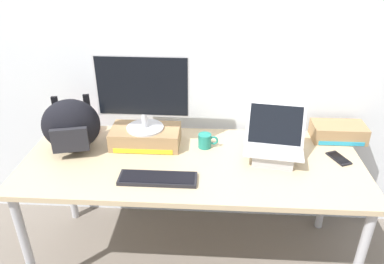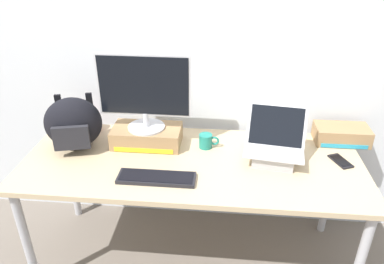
# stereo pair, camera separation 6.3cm
# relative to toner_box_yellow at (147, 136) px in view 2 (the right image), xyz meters

# --- Properties ---
(ground_plane) EXTENTS (20.00, 20.00, 0.00)m
(ground_plane) POSITION_rel_toner_box_yellow_xyz_m (0.29, -0.16, -0.80)
(ground_plane) COLOR #70665B
(back_wall) EXTENTS (7.00, 0.10, 2.60)m
(back_wall) POSITION_rel_toner_box_yellow_xyz_m (0.29, 0.33, 0.50)
(back_wall) COLOR silver
(back_wall) RESTS_ON ground
(desk) EXTENTS (1.91, 0.78, 0.74)m
(desk) POSITION_rel_toner_box_yellow_xyz_m (0.29, -0.16, -0.12)
(desk) COLOR tan
(desk) RESTS_ON ground
(toner_box_yellow) EXTENTS (0.41, 0.23, 0.11)m
(toner_box_yellow) POSITION_rel_toner_box_yellow_xyz_m (0.00, 0.00, 0.00)
(toner_box_yellow) COLOR #9E7A51
(toner_box_yellow) RESTS_ON desk
(desktop_monitor) EXTENTS (0.54, 0.22, 0.45)m
(desktop_monitor) POSITION_rel_toner_box_yellow_xyz_m (-0.00, -0.00, 0.29)
(desktop_monitor) COLOR silver
(desktop_monitor) RESTS_ON toner_box_yellow
(open_laptop) EXTENTS (0.35, 0.29, 0.30)m
(open_laptop) POSITION_rel_toner_box_yellow_xyz_m (0.74, -0.12, 0.01)
(open_laptop) COLOR #ADADB2
(open_laptop) RESTS_ON desk
(external_keyboard) EXTENTS (0.41, 0.13, 0.02)m
(external_keyboard) POSITION_rel_toner_box_yellow_xyz_m (0.12, -0.36, -0.04)
(external_keyboard) COLOR black
(external_keyboard) RESTS_ON desk
(messenger_backpack) EXTENTS (0.37, 0.32, 0.31)m
(messenger_backpack) POSITION_rel_toner_box_yellow_xyz_m (-0.42, -0.07, 0.10)
(messenger_backpack) COLOR black
(messenger_backpack) RESTS_ON desk
(coffee_mug) EXTENTS (0.12, 0.08, 0.09)m
(coffee_mug) POSITION_rel_toner_box_yellow_xyz_m (0.36, -0.01, -0.01)
(coffee_mug) COLOR #1E7F70
(coffee_mug) RESTS_ON desk
(cell_phone) EXTENTS (0.12, 0.16, 0.01)m
(cell_phone) POSITION_rel_toner_box_yellow_xyz_m (1.12, -0.10, -0.05)
(cell_phone) COLOR black
(cell_phone) RESTS_ON desk
(plush_toy) EXTENTS (0.11, 0.11, 0.11)m
(plush_toy) POSITION_rel_toner_box_yellow_xyz_m (-0.38, 0.15, -0.00)
(plush_toy) COLOR #CC7099
(plush_toy) RESTS_ON desk
(toner_box_cyan) EXTENTS (0.32, 0.18, 0.10)m
(toner_box_cyan) POSITION_rel_toner_box_yellow_xyz_m (1.18, 0.14, -0.00)
(toner_box_cyan) COLOR #9E7A51
(toner_box_cyan) RESTS_ON desk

